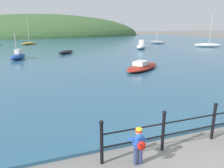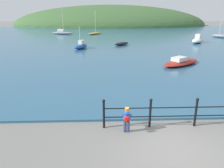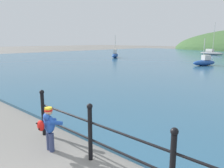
{
  "view_description": "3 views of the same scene",
  "coord_description": "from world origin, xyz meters",
  "px_view_note": "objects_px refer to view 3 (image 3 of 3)",
  "views": [
    {
      "loc": [
        -3.75,
        -3.2,
        3.49
      ],
      "look_at": [
        -0.81,
        4.73,
        1.17
      ],
      "focal_mm": 35.0,
      "sensor_mm": 36.0,
      "label": 1
    },
    {
      "loc": [
        -2.27,
        -6.16,
        4.37
      ],
      "look_at": [
        -1.87,
        4.2,
        0.92
      ],
      "focal_mm": 35.0,
      "sensor_mm": 36.0,
      "label": 2
    },
    {
      "loc": [
        2.65,
        -1.26,
        2.42
      ],
      "look_at": [
        -2.01,
        3.83,
        1.06
      ],
      "focal_mm": 35.0,
      "sensor_mm": 36.0,
      "label": 3
    }
  ],
  "objects_px": {
    "child_in_coat": "(48,125)",
    "boat_far_left": "(211,53)",
    "boat_green_fishing": "(115,55)",
    "boat_mid_harbor": "(204,62)"
  },
  "relations": [
    {
      "from": "child_in_coat",
      "to": "boat_green_fishing",
      "type": "height_order",
      "value": "boat_green_fishing"
    },
    {
      "from": "child_in_coat",
      "to": "boat_green_fishing",
      "type": "bearing_deg",
      "value": 128.59
    },
    {
      "from": "child_in_coat",
      "to": "boat_mid_harbor",
      "type": "bearing_deg",
      "value": 100.55
    },
    {
      "from": "boat_far_left",
      "to": "boat_green_fishing",
      "type": "bearing_deg",
      "value": -115.22
    },
    {
      "from": "boat_mid_harbor",
      "to": "child_in_coat",
      "type": "bearing_deg",
      "value": -79.45
    },
    {
      "from": "boat_far_left",
      "to": "child_in_coat",
      "type": "bearing_deg",
      "value": -76.48
    },
    {
      "from": "child_in_coat",
      "to": "boat_far_left",
      "type": "height_order",
      "value": "boat_far_left"
    },
    {
      "from": "child_in_coat",
      "to": "boat_far_left",
      "type": "relative_size",
      "value": 0.19
    },
    {
      "from": "boat_mid_harbor",
      "to": "boat_far_left",
      "type": "xyz_separation_m",
      "value": [
        -5.35,
        17.94,
        0.01
      ]
    },
    {
      "from": "child_in_coat",
      "to": "boat_far_left",
      "type": "xyz_separation_m",
      "value": [
        -8.92,
        37.08,
        -0.16
      ]
    }
  ]
}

